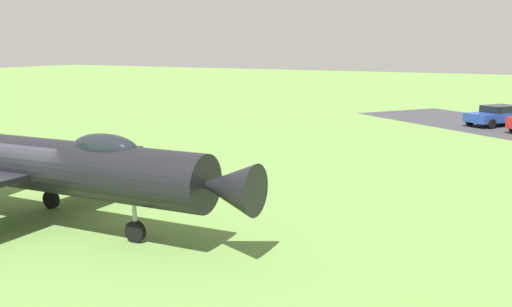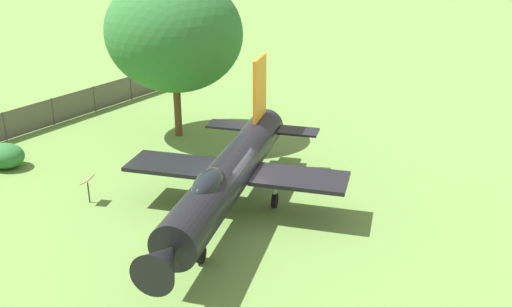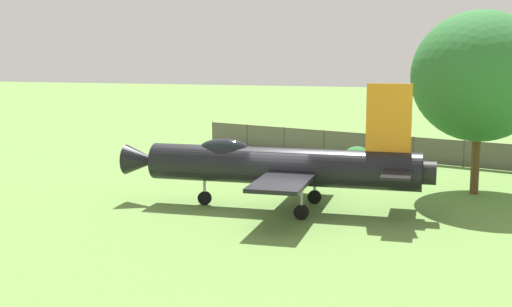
# 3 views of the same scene
# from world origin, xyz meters

# --- Properties ---
(ground_plane) EXTENTS (200.00, 200.00, 0.00)m
(ground_plane) POSITION_xyz_m (0.00, 0.00, 0.00)
(ground_plane) COLOR #668E42
(display_jet) EXTENTS (8.91, 13.52, 5.41)m
(display_jet) POSITION_xyz_m (0.01, -0.35, 1.92)
(display_jet) COLOR black
(display_jet) RESTS_ON ground_plane
(parked_car_blue) EXTENTS (4.41, 3.79, 1.35)m
(parked_car_blue) POSITION_xyz_m (29.72, -9.34, 0.72)
(parked_car_blue) COLOR #23429E
(parked_car_blue) RESTS_ON ground_plane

